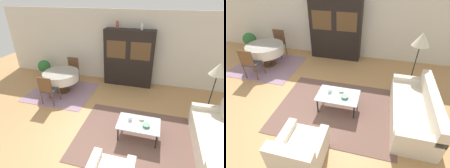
% 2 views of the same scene
% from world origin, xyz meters
% --- Properties ---
extents(ground_plane, '(14.00, 14.00, 0.00)m').
position_xyz_m(ground_plane, '(0.00, 0.00, 0.00)').
color(ground_plane, tan).
extents(wall_back, '(10.00, 0.06, 2.70)m').
position_xyz_m(wall_back, '(0.00, 3.63, 1.35)').
color(wall_back, beige).
rests_on(wall_back, ground_plane).
extents(area_rug, '(2.93, 2.25, 0.01)m').
position_xyz_m(area_rug, '(1.05, 0.54, 0.01)').
color(area_rug, brown).
rests_on(area_rug, ground_plane).
extents(dining_rug, '(2.19, 1.90, 0.01)m').
position_xyz_m(dining_rug, '(-1.86, 2.07, 0.01)').
color(dining_rug, gray).
rests_on(dining_rug, ground_plane).
extents(couch, '(0.87, 2.08, 0.81)m').
position_xyz_m(couch, '(2.85, 0.62, 0.30)').
color(couch, beige).
rests_on(couch, ground_plane).
extents(armchair, '(0.81, 0.89, 0.78)m').
position_xyz_m(armchair, '(0.77, -0.98, 0.30)').
color(armchair, beige).
rests_on(armchair, ground_plane).
extents(coffee_table, '(1.01, 0.64, 0.42)m').
position_xyz_m(coffee_table, '(1.08, 0.59, 0.39)').
color(coffee_table, black).
rests_on(coffee_table, area_rug).
extents(display_cabinet, '(1.80, 0.45, 2.08)m').
position_xyz_m(display_cabinet, '(0.30, 3.36, 1.04)').
color(display_cabinet, black).
rests_on(display_cabinet, ground_plane).
extents(dining_table, '(1.22, 1.22, 0.75)m').
position_xyz_m(dining_table, '(-1.84, 2.14, 0.61)').
color(dining_table, brown).
rests_on(dining_table, dining_rug).
extents(dining_chair_near, '(0.44, 0.44, 0.96)m').
position_xyz_m(dining_chair_near, '(-1.84, 1.31, 0.55)').
color(dining_chair_near, brown).
rests_on(dining_chair_near, dining_rug).
extents(dining_chair_far, '(0.44, 0.44, 0.96)m').
position_xyz_m(dining_chair_far, '(-1.84, 2.97, 0.55)').
color(dining_chair_far, brown).
rests_on(dining_chair_far, dining_rug).
extents(floor_lamp, '(0.43, 0.43, 1.61)m').
position_xyz_m(floor_lamp, '(2.89, 2.01, 1.39)').
color(floor_lamp, black).
rests_on(floor_lamp, ground_plane).
extents(cup, '(0.09, 0.09, 0.10)m').
position_xyz_m(cup, '(0.86, 0.66, 0.47)').
color(cup, white).
rests_on(cup, coffee_table).
extents(bowl, '(0.17, 0.17, 0.06)m').
position_xyz_m(bowl, '(1.26, 0.52, 0.45)').
color(bowl, '#4C7A60').
rests_on(bowl, coffee_table).
extents(bowl_small, '(0.12, 0.12, 0.04)m').
position_xyz_m(bowl_small, '(1.13, 0.73, 0.45)').
color(bowl_small, tan).
rests_on(bowl_small, coffee_table).
extents(potted_plant, '(0.51, 0.51, 0.72)m').
position_xyz_m(potted_plant, '(-3.21, 3.10, 0.40)').
color(potted_plant, beige).
rests_on(potted_plant, ground_plane).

